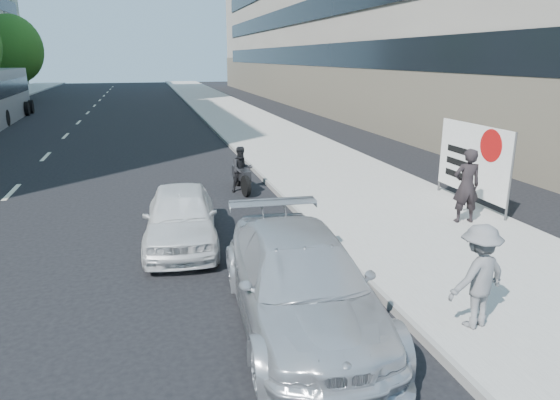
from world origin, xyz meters
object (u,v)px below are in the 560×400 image
object	(u,v)px
protest_banner	(473,160)
white_sedan_near	(181,216)
jogger	(478,276)
pedestrian_woman	(466,186)
parked_sedan	(300,282)
motorcycle	(242,172)

from	to	relation	value
protest_banner	white_sedan_near	distance (m)	7.92
jogger	pedestrian_woman	size ratio (longest dim) A/B	0.87
jogger	pedestrian_woman	world-z (taller)	pedestrian_woman
pedestrian_woman	parked_sedan	size ratio (longest dim) A/B	0.37
jogger	parked_sedan	distance (m)	2.64
jogger	motorcycle	size ratio (longest dim) A/B	0.78
white_sedan_near	parked_sedan	bearing A→B (deg)	-64.53
jogger	white_sedan_near	bearing A→B (deg)	-64.77
parked_sedan	motorcycle	world-z (taller)	parked_sedan
jogger	pedestrian_woman	bearing A→B (deg)	-136.19
motorcycle	pedestrian_woman	bearing A→B (deg)	-53.97
pedestrian_woman	parked_sedan	world-z (taller)	pedestrian_woman
jogger	pedestrian_woman	xyz separation A→B (m)	(2.82, 4.35, 0.11)
pedestrian_woman	motorcycle	size ratio (longest dim) A/B	0.89
protest_banner	motorcycle	bearing A→B (deg)	148.16
parked_sedan	protest_banner	bearing A→B (deg)	40.40
parked_sedan	white_sedan_near	distance (m)	4.33
protest_banner	parked_sedan	world-z (taller)	protest_banner
protest_banner	jogger	bearing A→B (deg)	-124.44
jogger	motorcycle	bearing A→B (deg)	-92.18
jogger	white_sedan_near	xyz separation A→B (m)	(-3.98, 5.00, -0.29)
motorcycle	parked_sedan	bearing A→B (deg)	-102.19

